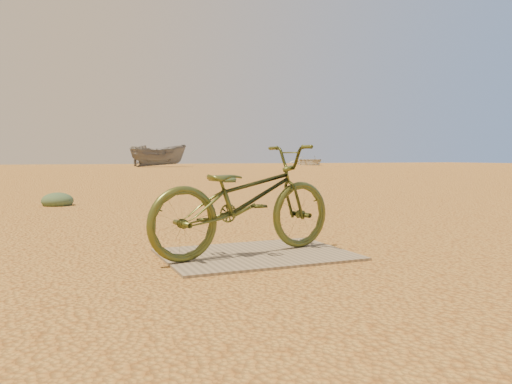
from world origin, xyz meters
name	(u,v)px	position (x,y,z in m)	size (l,w,h in m)	color
ground	(291,253)	(0.00, 0.00, 0.00)	(120.00, 120.00, 0.00)	#BA883E
plywood_board	(256,254)	(-0.34, 0.00, 0.01)	(1.59, 1.13, 0.02)	#87765C
bicycle	(245,199)	(-0.43, 0.01, 0.49)	(0.62, 1.78, 0.94)	#485120
boat_mid_right	(159,156)	(7.32, 40.03, 0.99)	(1.93, 5.13, 1.98)	slate
boat_far_right	(309,160)	(24.33, 43.36, 0.50)	(3.46, 4.85, 1.00)	beige
kale_a	(58,205)	(-1.80, 5.49, 0.00)	(0.54, 0.54, 0.30)	#4B6241
kale_b	(229,182)	(3.79, 12.09, 0.00)	(0.52, 0.52, 0.29)	#4B6241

